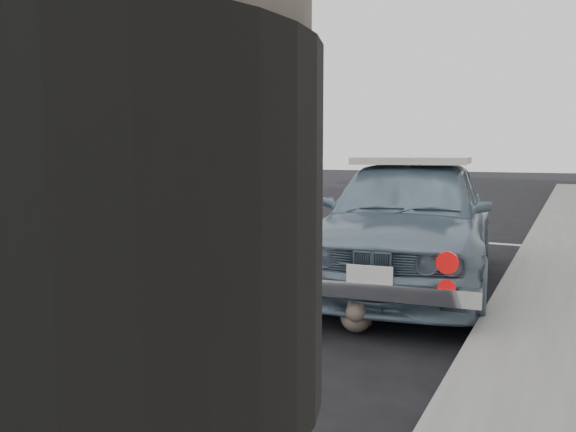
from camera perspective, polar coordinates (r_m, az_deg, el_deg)
name	(u,v)px	position (r m, az deg, el deg)	size (l,w,h in m)	color
ground	(103,388)	(3.56, -18.30, -16.27)	(80.00, 80.00, 0.00)	black
pline_front	(436,240)	(9.08, 14.84, -2.33)	(3.00, 0.12, 0.01)	silver
pline_side	(242,274)	(6.36, -4.65, -5.84)	(0.12, 7.00, 0.01)	silver
retro_coupe	(409,219)	(5.90, 12.19, -0.26)	(2.06, 4.12, 1.35)	slate
cat	(356,314)	(4.35, 6.96, -9.86)	(0.35, 0.54, 0.30)	#6E5E54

